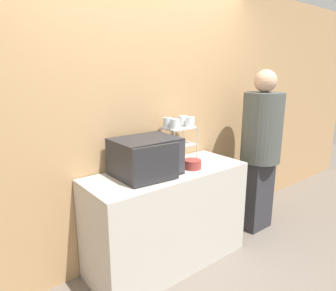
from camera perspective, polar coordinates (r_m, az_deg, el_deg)
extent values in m
plane|color=#6B6056|center=(2.82, 3.98, -23.68)|extent=(12.00, 12.00, 0.00)
cube|color=tan|center=(2.76, -4.36, 5.09)|extent=(8.00, 0.06, 2.60)
cube|color=#B7B2A8|center=(2.77, -0.05, -13.52)|extent=(1.46, 0.58, 0.89)
cube|color=#262628|center=(2.47, -4.31, -2.09)|extent=(0.52, 0.40, 0.31)
cube|color=#B7B2A8|center=(2.29, -2.70, -3.40)|extent=(0.37, 0.01, 0.26)
cube|color=#333338|center=(2.44, 2.31, -2.31)|extent=(0.10, 0.01, 0.27)
cube|color=#262628|center=(2.26, -2.22, -3.62)|extent=(0.40, 0.06, 0.29)
cylinder|color=#B2B2B7|center=(2.65, 1.15, -0.67)|extent=(0.01, 0.01, 0.33)
cylinder|color=#B2B2B7|center=(2.84, 5.59, 0.23)|extent=(0.01, 0.01, 0.33)
cylinder|color=#B2B2B7|center=(2.80, -1.48, 0.14)|extent=(0.01, 0.01, 0.33)
cylinder|color=#B2B2B7|center=(2.98, 2.90, 0.95)|extent=(0.01, 0.01, 0.33)
cube|color=#B2B2B7|center=(2.81, 2.08, 0.19)|extent=(0.28, 0.20, 0.01)
cube|color=#B2B2B7|center=(2.78, 2.10, 3.38)|extent=(0.28, 0.20, 0.01)
cylinder|color=silver|center=(2.68, 1.32, 4.12)|extent=(0.08, 0.08, 0.09)
cylinder|color=silver|center=(2.87, 2.88, 4.76)|extent=(0.08, 0.08, 0.09)
cylinder|color=silver|center=(2.79, 4.22, 4.49)|extent=(0.08, 0.08, 0.09)
cylinder|color=silver|center=(2.75, -0.08, 4.39)|extent=(0.08, 0.08, 0.09)
cylinder|color=maroon|center=(2.66, 4.65, -4.30)|extent=(0.09, 0.09, 0.01)
cylinder|color=maroon|center=(2.65, 4.67, -3.56)|extent=(0.16, 0.16, 0.08)
cube|color=#2D2D33|center=(3.52, 16.57, -8.94)|extent=(0.33, 0.21, 0.78)
cylinder|color=#474C47|center=(3.30, 17.47, 3.27)|extent=(0.42, 0.42, 0.73)
sphere|color=tan|center=(3.25, 18.10, 11.62)|extent=(0.23, 0.23, 0.23)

